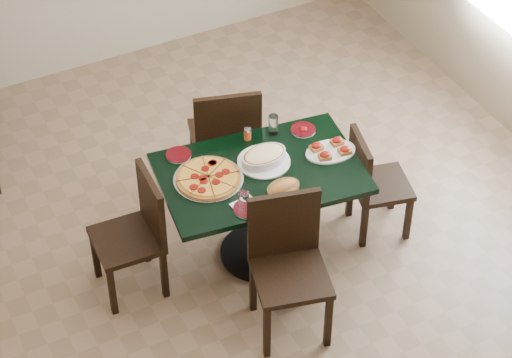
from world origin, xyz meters
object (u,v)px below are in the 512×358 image
main_table (260,192)px  chair_left (138,229)px  chair_right (372,180)px  chair_near (288,257)px  lasagna_casserole (264,157)px  chair_far (226,136)px  pepperoni_pizza (208,178)px  bruschetta_platter (331,150)px  bread_basket (283,189)px

main_table → chair_left: bearing=178.6°
chair_right → chair_left: bearing=95.1°
chair_near → lasagna_casserole: (0.16, 0.63, 0.26)m
chair_left → chair_near: bearing=48.3°
chair_far → pepperoni_pizza: chair_far is taller
chair_near → pepperoni_pizza: chair_near is taller
chair_right → bruschetta_platter: size_ratio=2.22×
chair_left → bruschetta_platter: 1.33m
bread_basket → pepperoni_pizza: bearing=128.6°
bread_basket → chair_far: bearing=78.7°
lasagna_casserole → chair_near: bearing=-110.4°
chair_right → chair_left: size_ratio=0.92×
chair_near → bruschetta_platter: 0.82m
chair_right → lasagna_casserole: size_ratio=2.37×
chair_right → chair_far: bearing=57.4°
bruschetta_platter → chair_right: bearing=-6.0°
chair_right → chair_left: (-1.59, 0.24, 0.05)m
lasagna_casserole → chair_right: bearing=-19.7°
chair_near → bruschetta_platter: size_ratio=2.63×
chair_right → pepperoni_pizza: (-1.11, 0.19, 0.32)m
lasagna_casserole → main_table: bearing=-137.5°
main_table → chair_left: chair_left is taller
chair_near → chair_right: size_ratio=1.18×
pepperoni_pizza → lasagna_casserole: (0.39, -0.01, 0.03)m
pepperoni_pizza → bread_basket: bearing=-42.3°
pepperoni_pizza → chair_near: bearing=-70.5°
chair_left → bread_basket: bearing=68.4°
chair_left → lasagna_casserole: chair_left is taller
chair_right → lasagna_casserole: (-0.73, 0.18, 0.35)m
bruschetta_platter → chair_near: bearing=-131.9°
chair_left → main_table: bearing=84.0°
lasagna_casserole → bruschetta_platter: size_ratio=0.94×
chair_far → chair_left: bearing=46.9°
main_table → lasagna_casserole: (0.06, 0.06, 0.23)m
chair_left → lasagna_casserole: 0.92m
main_table → bruschetta_platter: 0.53m
chair_right → bread_basket: (-0.76, -0.14, 0.35)m
pepperoni_pizza → chair_left: bearing=173.5°
chair_right → bruschetta_platter: 0.45m
lasagna_casserole → bruschetta_platter: bearing=-20.3°
chair_right → bruschetta_platter: (-0.30, 0.07, 0.33)m
lasagna_casserole → bruschetta_platter: 0.44m
pepperoni_pizza → bread_basket: size_ratio=1.82×
chair_near → chair_left: 0.98m
chair_near → chair_left: size_ratio=1.08×
chair_left → chair_far: bearing=123.5°
chair_far → lasagna_casserole: (-0.00, -0.58, 0.25)m
main_table → chair_right: bearing=-0.9°
chair_right → bread_basket: 0.84m
chair_right → chair_left: 1.61m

